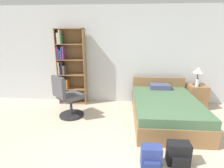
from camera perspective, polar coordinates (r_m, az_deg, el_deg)
The scene contains 9 objects.
wall_back at distance 4.82m, azimuth 8.28°, elevation 8.95°, with size 9.00×0.06×2.60m.
bookshelf at distance 4.89m, azimuth -14.05°, elevation 4.62°, with size 0.74×0.27×2.02m.
bed at distance 4.12m, azimuth 16.81°, elevation -7.68°, with size 1.36×1.99×0.77m.
office_chair at distance 4.13m, azimuth -14.36°, elevation -4.64°, with size 0.71×0.72×1.01m.
nightstand at distance 5.09m, azimuth 25.74°, elevation -3.65°, with size 0.45×0.48×0.61m.
table_lamp at distance 4.95m, azimuth 26.35°, elevation 3.78°, with size 0.26×0.26×0.46m.
water_bottle at distance 4.85m, azimuth 26.10°, elevation 0.43°, with size 0.08×0.08×0.21m.
backpack_black at distance 2.96m, azimuth 20.90°, elevation -20.62°, with size 0.32×0.26×0.35m.
backpack_blue at distance 2.79m, azimuth 12.64°, elevation -22.43°, with size 0.29×0.26×0.34m.
Camera 1 is at (-0.35, -1.54, 1.88)m, focal length 28.00 mm.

